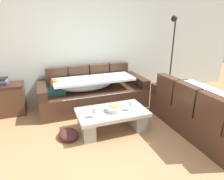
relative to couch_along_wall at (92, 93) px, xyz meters
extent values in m
plane|color=#B07D52|center=(-0.19, -1.62, -0.33)|extent=(14.00, 14.00, 0.00)
cube|color=#B9C4B8|center=(-0.19, 0.53, 1.02)|extent=(9.00, 0.10, 2.70)
cube|color=#442A1C|center=(0.03, -0.02, -0.12)|extent=(2.30, 0.92, 0.42)
cube|color=#442A1C|center=(-0.69, 0.36, 0.32)|extent=(0.46, 0.16, 0.46)
cube|color=#442A1C|center=(-0.21, 0.36, 0.32)|extent=(0.46, 0.16, 0.46)
cube|color=#442A1C|center=(0.28, 0.36, 0.32)|extent=(0.46, 0.16, 0.46)
cube|color=#442A1C|center=(0.76, 0.36, 0.32)|extent=(0.46, 0.16, 0.46)
cube|color=#362116|center=(-1.03, -0.02, 0.19)|extent=(0.18, 0.92, 0.20)
cube|color=#362116|center=(1.10, -0.02, 0.19)|extent=(0.18, 0.92, 0.20)
cube|color=#2D6660|center=(-0.76, -0.03, 0.14)|extent=(0.36, 0.28, 0.11)
sphere|color=#936B4C|center=(-0.76, -0.07, 0.30)|extent=(0.21, 0.21, 0.21)
sphere|color=#9E7042|center=(-0.76, -0.07, 0.33)|extent=(0.20, 0.20, 0.20)
ellipsoid|color=silver|center=(-0.14, -0.07, 0.23)|extent=(1.10, 0.44, 0.28)
cube|color=silver|center=(0.03, -0.09, 0.33)|extent=(1.70, 0.60, 0.05)
cube|color=silver|center=(0.03, -0.46, -0.10)|extent=(1.44, 0.04, 0.38)
cube|color=#442A1C|center=(1.56, -1.61, -0.12)|extent=(0.92, 1.95, 0.42)
cube|color=#442A1C|center=(1.18, -2.14, 0.32)|extent=(0.16, 0.50, 0.46)
cube|color=#442A1C|center=(1.18, -1.61, 0.32)|extent=(0.16, 0.50, 0.46)
cube|color=#442A1C|center=(1.18, -1.08, 0.32)|extent=(0.16, 0.50, 0.46)
cube|color=#362116|center=(1.56, -0.72, 0.19)|extent=(0.92, 0.18, 0.20)
ellipsoid|color=silver|center=(1.61, -1.60, 0.23)|extent=(0.44, 1.03, 0.28)
cube|color=silver|center=(1.63, -1.61, 0.33)|extent=(0.60, 1.46, 0.05)
cube|color=silver|center=(2.00, -1.61, -0.10)|extent=(0.04, 1.24, 0.38)
cube|color=#A4A396|center=(0.07, -1.10, 0.02)|extent=(1.20, 0.68, 0.06)
cube|color=#A4A396|center=(-0.39, -1.10, -0.17)|extent=(0.20, 0.54, 0.32)
cube|color=#A4A396|center=(0.53, -1.10, -0.17)|extent=(0.20, 0.54, 0.32)
cylinder|color=silver|center=(0.10, -1.13, 0.08)|extent=(0.28, 0.28, 0.07)
sphere|color=orange|center=(0.10, -1.14, 0.11)|extent=(0.08, 0.08, 0.08)
sphere|color=#65A635|center=(0.05, -1.09, 0.11)|extent=(0.08, 0.08, 0.08)
sphere|color=gold|center=(0.17, -1.08, 0.11)|extent=(0.08, 0.08, 0.08)
cylinder|color=silver|center=(-0.27, -1.23, 0.05)|extent=(0.06, 0.06, 0.01)
cylinder|color=silver|center=(-0.27, -1.23, 0.09)|extent=(0.01, 0.01, 0.07)
cylinder|color=silver|center=(-0.27, -1.23, 0.17)|extent=(0.07, 0.07, 0.08)
cylinder|color=silver|center=(0.37, -1.19, 0.05)|extent=(0.06, 0.06, 0.01)
cylinder|color=silver|center=(0.37, -1.19, 0.09)|extent=(0.01, 0.01, 0.07)
cylinder|color=silver|center=(0.37, -1.19, 0.17)|extent=(0.07, 0.07, 0.08)
cube|color=white|center=(0.30, -1.03, 0.05)|extent=(0.31, 0.25, 0.01)
cube|color=#4D2F1F|center=(-1.74, 0.23, -0.02)|extent=(0.70, 0.42, 0.62)
cube|color=#362116|center=(-1.74, 0.23, 0.30)|extent=(0.72, 0.44, 0.02)
cube|color=#72337F|center=(-1.73, 0.23, 0.32)|extent=(0.18, 0.20, 0.03)
cube|color=red|center=(-1.72, 0.23, 0.35)|extent=(0.18, 0.19, 0.02)
cube|color=#2D569E|center=(-1.72, 0.22, 0.38)|extent=(0.15, 0.20, 0.03)
cube|color=gold|center=(-1.73, 0.24, 0.41)|extent=(0.15, 0.20, 0.02)
cube|color=black|center=(-1.74, 0.23, 0.44)|extent=(0.20, 0.24, 0.03)
cylinder|color=black|center=(2.08, 0.06, -0.32)|extent=(0.28, 0.28, 0.02)
cylinder|color=black|center=(2.08, 0.06, 0.59)|extent=(0.03, 0.03, 1.80)
sphere|color=black|center=(1.96, -0.04, 1.55)|extent=(0.14, 0.14, 0.14)
ellipsoid|color=#4C2323|center=(-0.69, -1.08, -0.27)|extent=(0.39, 0.45, 0.12)
camera|label=1|loc=(-0.97, -3.94, 1.52)|focal=31.19mm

